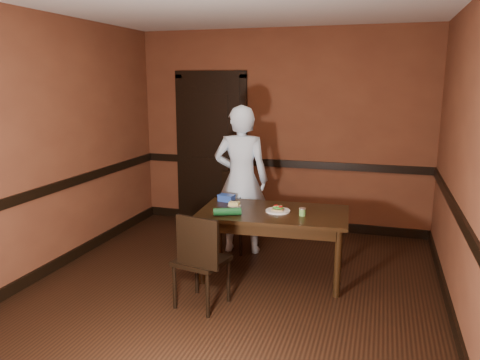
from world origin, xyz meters
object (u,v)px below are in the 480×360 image
Objects in this scene: dining_table at (273,244)px; sandwich_plate at (278,210)px; cheese_saucer at (234,204)px; person at (241,180)px; sauce_jar at (302,212)px; chair_near at (201,259)px; food_tub at (226,198)px; chair_far at (236,212)px.

dining_table is 5.99× the size of sandwich_plate.
dining_table is 10.39× the size of cheese_saucer.
dining_table is 0.86× the size of person.
sauce_jar reaches higher than dining_table.
sandwich_plate reaches higher than cheese_saucer.
food_tub is at bearing -71.69° from chair_near.
sandwich_plate is 1.73× the size of cheese_saucer.
chair_far is at bearing 127.93° from dining_table.
cheese_saucer reaches higher than dining_table.
dining_table is 0.51m from sauce_jar.
person reaches higher than chair_near.
person is 0.57m from cheese_saucer.
chair_near is at bearing -122.27° from sandwich_plate.
chair_far is 0.69m from cheese_saucer.
sauce_jar is (0.26, -0.08, 0.02)m from sandwich_plate.
sauce_jar is 0.77m from cheese_saucer.
chair_near is 6.13× the size of cheese_saucer.
food_tub is at bearing 72.44° from person.
chair_near is at bearing -67.53° from chair_far.
person reaches higher than sauce_jar.
dining_table is 7.77× the size of food_tub.
person reaches higher than cheese_saucer.
food_tub is (-0.90, 0.33, -0.00)m from sauce_jar.
sauce_jar reaches higher than food_tub.
chair_near is at bearing -136.35° from sauce_jar.
dining_table is at bearing 122.01° from person.
sauce_jar reaches higher than sandwich_plate.
dining_table is at bearing -178.69° from sandwich_plate.
cheese_saucer is at bearing -39.09° from food_tub.
chair_near is 0.51× the size of person.
cheese_saucer is at bearing 170.92° from sandwich_plate.
cheese_saucer is at bearing 168.44° from sauce_jar.
sauce_jar is at bearing -124.48° from chair_near.
sauce_jar is at bearing -16.10° from sandwich_plate.
sandwich_plate is at bearing -11.00° from food_tub.
person reaches higher than dining_table.
sauce_jar reaches higher than cheese_saucer.
sauce_jar is 0.55× the size of cheese_saucer.
sandwich_plate is at bearing 163.90° from sauce_jar.
food_tub is (-0.59, 0.25, 0.39)m from dining_table.
person is at bearing -75.65° from chair_near.
sandwich_plate reaches higher than dining_table.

